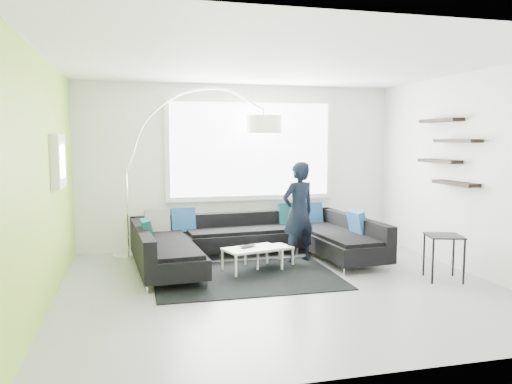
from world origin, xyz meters
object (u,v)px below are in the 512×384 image
Objects in this scene: sectional_sofa at (255,242)px; laptop at (250,247)px; person at (298,212)px; arc_lamp at (126,173)px; side_table at (443,258)px; coffee_table at (261,257)px.

sectional_sofa reaches higher than laptop.
arc_lamp is at bearing -38.27° from person.
side_table is 2.15m from person.
coffee_table is at bearing -24.47° from arc_lamp.
person reaches higher than laptop.
coffee_table is 0.38× the size of arc_lamp.
sectional_sofa reaches higher than coffee_table.
arc_lamp reaches higher than laptop.
arc_lamp is 2.34m from laptop.
sectional_sofa is 0.40m from laptop.
sectional_sofa is at bearing -18.07° from arc_lamp.
person is at bearing 137.72° from side_table.
arc_lamp is 4.83m from side_table.
coffee_table is at bearing -90.44° from sectional_sofa.
person is at bearing -12.96° from arc_lamp.
side_table is (4.09, -2.35, -1.04)m from arc_lamp.
arc_lamp reaches higher than side_table.
side_table is 1.79× the size of laptop.
person reaches higher than side_table.
person is (0.65, 0.23, 0.60)m from coffee_table.
laptop reaches higher than coffee_table.
laptop is (-2.39, 1.10, 0.04)m from side_table.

